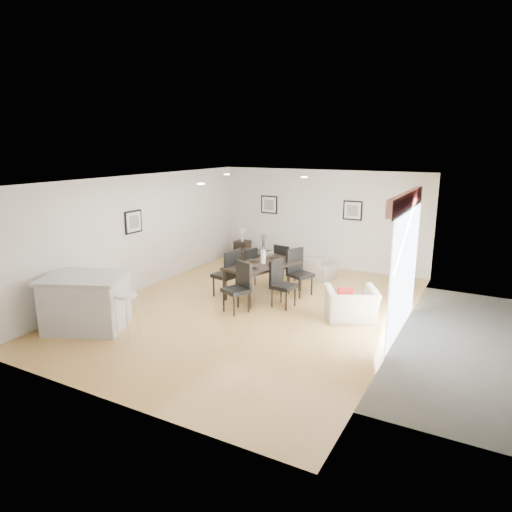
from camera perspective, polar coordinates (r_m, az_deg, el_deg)
The scene contains 26 objects.
ground at distance 9.66m, azimuth -0.56°, elevation -6.64°, with size 8.00×8.00×0.00m, color tan.
wall_back at distance 12.86m, azimuth 8.11°, elevation 4.62°, with size 6.00×0.04×2.70m, color silver.
wall_front at distance 6.22m, azimuth -18.81°, elevation -6.00°, with size 6.00×0.04×2.70m, color silver.
wall_left at distance 11.01m, azimuth -14.38°, elevation 2.78°, with size 0.04×8.00×2.70m, color silver.
wall_right at distance 8.29m, azimuth 17.89°, elevation -1.03°, with size 0.04×8.00×2.70m, color silver.
ceiling at distance 9.08m, azimuth -0.60°, elevation 9.54°, with size 6.00×8.00×0.02m, color white.
sofa at distance 12.15m, azimuth 5.23°, elevation -0.94°, with size 1.99×0.78×0.58m, color gray.
armchair at distance 9.21m, azimuth 11.78°, elevation -5.91°, with size 0.98×0.85×0.63m, color beige.
dining_table at distance 10.31m, azimuth 0.91°, elevation -1.35°, with size 1.35×1.99×0.76m.
dining_chair_wnear at distance 10.24m, azimuth -3.46°, elevation -1.87°, with size 0.58×0.58×1.10m.
dining_chair_wfar at distance 11.02m, azimuth -1.02°, elevation -1.16°, with size 0.50×0.50×0.95m.
dining_chair_enear at distance 9.69m, azimuth 3.05°, elevation -3.09°, with size 0.51×0.51×1.01m.
dining_chair_efar at distance 10.50m, azimuth 5.26°, elevation -1.63°, with size 0.63×0.63×1.06m.
dining_chair_head at distance 9.38m, azimuth -2.09°, elevation -3.54°, with size 0.61×0.61×1.04m.
dining_chair_foot at distance 11.33m, azimuth 3.49°, elevation -0.70°, with size 0.49×0.49×0.97m.
vase at distance 10.22m, azimuth 0.92°, elevation 0.58°, with size 0.88×1.35×0.68m.
coffee_table at distance 13.06m, azimuth -0.60°, elevation -0.22°, with size 1.03×0.62×0.41m, color black.
side_table at distance 13.76m, azimuth -1.70°, elevation 0.79°, with size 0.41×0.41×0.55m, color black.
table_lamp at distance 13.66m, azimuth -1.71°, elevation 2.83°, with size 0.18×0.18×0.35m.
cushion at distance 9.08m, azimuth 11.12°, elevation -4.86°, with size 0.29×0.09×0.29m, color maroon.
kitchen_island at distance 9.11m, azimuth -20.48°, elevation -5.38°, with size 1.80×1.63×1.03m.
bar_stool at distance 8.33m, azimuth -15.94°, elevation -5.32°, with size 0.38×0.38×0.84m.
framed_print_back_left at distance 13.42m, azimuth 1.66°, elevation 6.43°, with size 0.52×0.04×0.52m.
framed_print_back_right at distance 12.51m, azimuth 11.99°, elevation 5.59°, with size 0.52×0.04×0.52m.
framed_print_left_wall at distance 10.80m, azimuth -15.07°, elevation 4.14°, with size 0.04×0.52×0.52m.
sliding_door at distance 8.52m, azimuth 18.14°, elevation 1.51°, with size 0.12×2.70×2.57m.
Camera 1 is at (4.38, -7.92, 3.38)m, focal length 32.00 mm.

